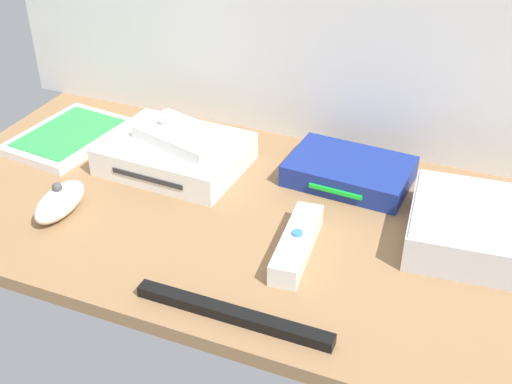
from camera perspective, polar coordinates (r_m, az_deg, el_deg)
name	(u,v)px	position (r cm, az deg, el deg)	size (l,w,h in cm)	color
ground_plane	(256,222)	(93.38, 0.00, -2.57)	(100.00, 48.00, 2.00)	#936D47
game_console	(175,154)	(103.90, -6.97, 3.28)	(21.68, 17.21, 4.40)	white
mini_computer	(476,227)	(90.73, 18.42, -2.91)	(18.50, 18.50, 5.30)	silver
game_case	(69,136)	(115.57, -15.82, 4.64)	(15.67, 20.42, 1.56)	white
network_router	(349,171)	(100.57, 8.04, 1.77)	(18.70, 13.17, 3.40)	navy
remote_wand	(297,244)	(85.36, 3.54, -4.46)	(4.86, 15.06, 3.40)	white
remote_nunchuk	(60,201)	(96.10, -16.53, -0.79)	(4.60, 10.08, 5.10)	white
remote_classic_pad	(183,136)	(102.14, -6.32, 4.83)	(16.08, 11.77, 2.40)	white
sensor_bar	(233,314)	(76.56, -2.01, -10.49)	(24.00, 1.80, 1.40)	black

